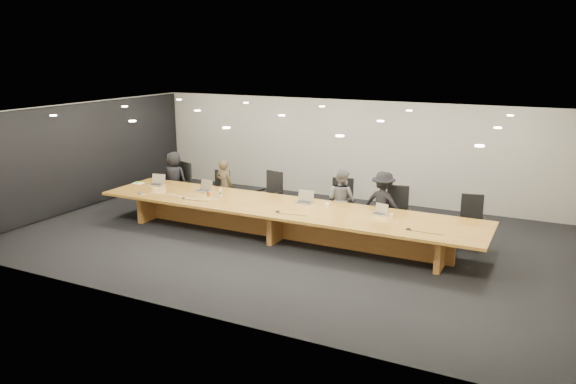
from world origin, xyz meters
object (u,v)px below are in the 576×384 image
at_px(paper_cup_near, 327,205).
at_px(laptop_a, 156,180).
at_px(chair_left, 218,191).
at_px(chair_mid_right, 341,204).
at_px(laptop_b, 203,186).
at_px(laptop_d, 304,197).
at_px(person_d, 383,204).
at_px(laptop_e, 379,209).
at_px(chair_right, 396,212).
at_px(chair_mid_left, 269,194).
at_px(amber_mug, 208,194).
at_px(mic_center, 278,211).
at_px(mic_right, 408,229).
at_px(conference_table, 282,216).
at_px(paper_cup_far, 392,216).
at_px(person_a, 175,178).
at_px(chair_far_right, 472,221).
at_px(water_bottle, 220,193).
at_px(person_c, 341,200).
at_px(chair_far_left, 179,184).
at_px(person_b, 225,186).
at_px(av_box, 141,193).

bearing_deg(paper_cup_near, laptop_a, -179.24).
distance_m(chair_left, chair_mid_right, 3.44).
relative_size(laptop_b, laptop_d, 0.97).
bearing_deg(person_d, laptop_e, 111.31).
bearing_deg(chair_mid_right, chair_right, -10.62).
distance_m(chair_mid_left, amber_mug, 1.61).
bearing_deg(person_d, mic_center, 51.02).
bearing_deg(mic_right, chair_mid_right, 141.18).
relative_size(conference_table, laptop_e, 31.21).
relative_size(paper_cup_far, mic_right, 0.64).
relative_size(chair_mid_right, amber_mug, 12.81).
distance_m(person_a, laptop_b, 1.81).
bearing_deg(chair_mid_left, conference_table, -39.54).
bearing_deg(chair_far_right, chair_right, 172.76).
bearing_deg(chair_left, conference_table, -26.14).
relative_size(laptop_e, water_bottle, 1.38).
distance_m(person_c, paper_cup_near, 0.77).
bearing_deg(paper_cup_near, laptop_e, -1.90).
height_order(person_c, laptop_b, person_c).
height_order(chair_mid_left, mic_center, chair_mid_left).
bearing_deg(person_d, paper_cup_far, 125.97).
height_order(chair_mid_right, laptop_d, chair_mid_right).
bearing_deg(mic_right, chair_right, 113.22).
distance_m(chair_far_left, laptop_d, 4.25).
height_order(chair_mid_left, person_a, person_a).
height_order(chair_right, water_bottle, chair_right).
relative_size(person_d, paper_cup_far, 18.29).
relative_size(conference_table, laptop_d, 24.31).
distance_m(chair_far_right, person_d, 1.94).
distance_m(person_b, av_box, 2.18).
bearing_deg(laptop_d, mic_center, -105.00).
bearing_deg(paper_cup_far, chair_far_right, 38.24).
bearing_deg(mic_center, laptop_d, 77.12).
height_order(conference_table, mic_center, mic_center).
distance_m(person_a, av_box, 1.80).
bearing_deg(laptop_b, chair_far_right, 19.72).
bearing_deg(chair_far_right, av_box, -176.96).
bearing_deg(person_d, mic_right, 131.58).
xyz_separation_m(chair_far_left, paper_cup_near, (4.75, -0.89, 0.21)).
bearing_deg(laptop_a, chair_far_right, -4.19).
relative_size(laptop_e, paper_cup_far, 3.52).
distance_m(laptop_b, paper_cup_near, 3.29).
xyz_separation_m(person_c, laptop_e, (1.18, -0.81, 0.13)).
bearing_deg(laptop_b, chair_mid_left, 47.08).
distance_m(conference_table, mic_right, 3.02).
xyz_separation_m(chair_left, chair_mid_right, (3.44, 0.00, 0.07)).
relative_size(person_d, paper_cup_near, 15.56).
distance_m(water_bottle, paper_cup_near, 2.61).
bearing_deg(person_c, chair_mid_left, 10.96).
xyz_separation_m(water_bottle, mic_center, (1.78, -0.49, -0.09)).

